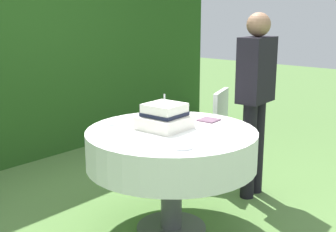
% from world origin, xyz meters
% --- Properties ---
extents(ground_plane, '(20.00, 20.00, 0.00)m').
position_xyz_m(ground_plane, '(0.00, 0.00, 0.00)').
color(ground_plane, '#547A3D').
extents(cake_table, '(1.24, 1.24, 0.78)m').
position_xyz_m(cake_table, '(0.00, 0.00, 0.64)').
color(cake_table, '#4C4C51').
rests_on(cake_table, ground_plane).
extents(wedding_cake, '(0.33, 0.34, 0.26)m').
position_xyz_m(wedding_cake, '(0.00, 0.07, 0.86)').
color(wedding_cake, white).
rests_on(wedding_cake, cake_table).
extents(serving_plate_near, '(0.14, 0.14, 0.01)m').
position_xyz_m(serving_plate_near, '(-0.15, 0.44, 0.78)').
color(serving_plate_near, white).
rests_on(serving_plate_near, cake_table).
extents(serving_plate_far, '(0.14, 0.14, 0.01)m').
position_xyz_m(serving_plate_far, '(-0.27, -0.32, 0.78)').
color(serving_plate_far, white).
rests_on(serving_plate_far, cake_table).
extents(napkin_stack, '(0.15, 0.15, 0.01)m').
position_xyz_m(napkin_stack, '(0.40, -0.04, 0.78)').
color(napkin_stack, '#6B4C60').
rests_on(napkin_stack, cake_table).
extents(garden_chair, '(0.51, 0.51, 0.89)m').
position_xyz_m(garden_chair, '(1.00, 0.37, 0.54)').
color(garden_chair, white).
rests_on(garden_chair, ground_plane).
extents(standing_person, '(0.37, 0.22, 1.60)m').
position_xyz_m(standing_person, '(0.96, -0.12, 0.93)').
color(standing_person, black).
rests_on(standing_person, ground_plane).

